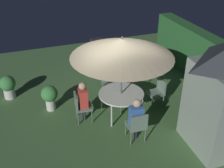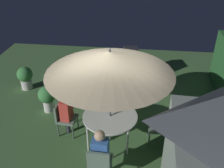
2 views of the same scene
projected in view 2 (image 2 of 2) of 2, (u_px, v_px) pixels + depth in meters
The scene contains 12 objects.
ground_plane at pixel (113, 125), 6.91m from camera, with size 11.00×11.00×0.00m, color #47703D.
patio_table at pixel (110, 117), 6.08m from camera, with size 1.34×1.34×0.74m.
patio_umbrella at pixel (110, 62), 5.32m from camera, with size 2.84×2.84×2.49m.
bbq_grill at pixel (131, 59), 8.62m from camera, with size 0.80×0.65×1.20m.
chair_near_shed at pixel (64, 116), 6.39m from camera, with size 0.50×0.51×0.90m.
chair_far_side at pixel (100, 162), 5.09m from camera, with size 0.48×0.48×0.90m.
chair_toward_hedge at pixel (161, 125), 6.09m from camera, with size 0.48×0.49×0.90m.
chair_toward_house at pixel (116, 98), 7.11m from camera, with size 0.47×0.47×0.90m.
potted_plant_by_shed at pixel (25, 77), 8.34m from camera, with size 0.51×0.51×0.80m.
potted_plant_by_grill at pixel (47, 97), 7.21m from camera, with size 0.51×0.51×0.83m.
person_in_red at pixel (66, 108), 6.24m from camera, with size 0.36×0.27×1.26m.
person_in_blue at pixel (100, 149), 5.03m from camera, with size 0.25×0.35×1.26m.
Camera 2 is at (5.34, 0.62, 4.48)m, focal length 39.99 mm.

